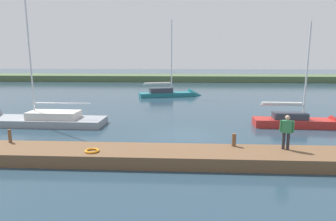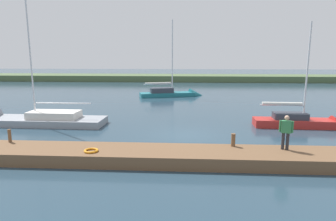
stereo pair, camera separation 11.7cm
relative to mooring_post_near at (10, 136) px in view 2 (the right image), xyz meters
name	(u,v)px [view 2 (the right image)]	position (x,y,z in m)	size (l,w,h in m)	color
ground_plane	(185,135)	(-8.95, -3.99, -0.93)	(200.00, 200.00, 0.00)	#263D4C
far_shoreline	(186,81)	(-8.95, -46.06, -0.93)	(180.00, 8.00, 2.40)	#4C603D
dock_pier	(185,156)	(-8.95, 0.79, -0.63)	(23.54, 2.24, 0.59)	brown
mooring_post_near	(10,136)	(0.00, 0.00, 0.00)	(0.16, 0.16, 0.67)	brown
mooring_post_far	(233,140)	(-11.30, 0.00, -0.02)	(0.20, 0.20, 0.63)	brown
life_ring_buoy	(91,151)	(-4.64, 1.23, -0.29)	(0.66, 0.66, 0.10)	orange
sailboat_far_right	(306,124)	(-17.47, -6.68, -0.72)	(6.73, 1.71, 7.86)	#B22823
sailboat_inner_slip	(21,122)	(3.19, -6.31, -0.74)	(10.52, 2.62, 12.02)	gray
sailboat_mid_channel	(175,95)	(-7.58, -22.18, -0.77)	(8.22, 4.07, 10.18)	#1E6B75
person_on_dock	(286,130)	(-13.65, 0.36, 0.60)	(0.61, 0.34, 1.64)	#28282D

